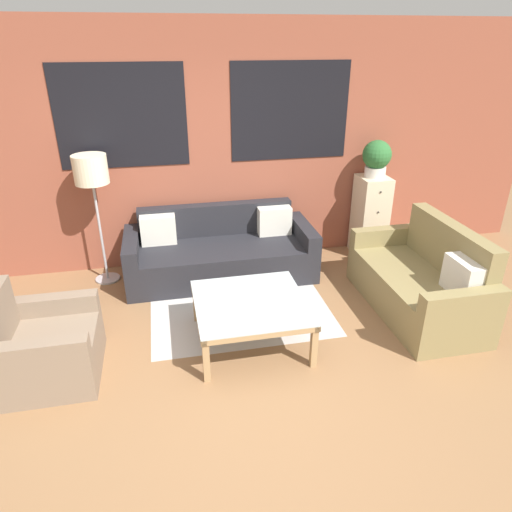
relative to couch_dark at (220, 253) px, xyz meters
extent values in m
plane|color=#8E6642|center=(-0.02, -1.95, -0.28)|extent=(16.00, 16.00, 0.00)
cube|color=brown|center=(-0.02, 0.49, 1.12)|extent=(8.40, 0.08, 2.80)
cube|color=black|center=(-0.97, 0.44, 1.52)|extent=(1.40, 0.01, 1.10)
cube|color=black|center=(0.93, 0.44, 1.52)|extent=(1.40, 0.01, 1.10)
cube|color=#BCB7B2|center=(0.08, -0.77, -0.27)|extent=(1.83, 1.50, 0.00)
cube|color=#232328|center=(0.00, -0.13, -0.08)|extent=(1.84, 0.72, 0.40)
cube|color=#232328|center=(0.00, 0.31, 0.11)|extent=(1.84, 0.16, 0.78)
cube|color=#232328|center=(-1.00, -0.05, 0.01)|extent=(0.16, 0.88, 0.58)
cube|color=#232328|center=(1.00, -0.05, 0.01)|extent=(0.16, 0.88, 0.58)
cube|color=silver|center=(-0.69, 0.15, 0.29)|extent=(0.40, 0.16, 0.34)
cube|color=silver|center=(0.69, 0.15, 0.29)|extent=(0.40, 0.16, 0.34)
cube|color=olive|center=(1.77, -1.19, -0.07)|extent=(0.64, 1.34, 0.42)
cube|color=olive|center=(2.17, -1.19, 0.18)|extent=(0.16, 1.34, 0.92)
cube|color=olive|center=(1.85, -0.45, 0.03)|extent=(0.80, 0.14, 0.62)
cube|color=olive|center=(1.85, -1.93, 0.03)|extent=(0.80, 0.14, 0.62)
cube|color=silver|center=(2.01, -1.64, 0.31)|extent=(0.16, 0.40, 0.34)
cube|color=#84705B|center=(-1.57, -1.51, -0.08)|extent=(0.64, 0.54, 0.40)
cube|color=#84705B|center=(-1.97, -1.51, 0.14)|extent=(0.16, 0.54, 0.84)
cube|color=#84705B|center=(-1.65, -1.85, 0.00)|extent=(0.80, 0.14, 0.56)
cube|color=#84705B|center=(-1.65, -1.17, 0.00)|extent=(0.80, 0.14, 0.56)
cube|color=silver|center=(0.08, -1.40, 0.15)|extent=(0.99, 0.99, 0.01)
cube|color=tan|center=(0.08, -1.87, 0.12)|extent=(0.99, 0.05, 0.05)
cube|color=tan|center=(0.08, -0.93, 0.12)|extent=(0.99, 0.05, 0.05)
cube|color=tan|center=(-0.39, -1.40, 0.12)|extent=(0.05, 0.99, 0.05)
cube|color=tan|center=(0.55, -1.40, 0.12)|extent=(0.05, 0.99, 0.05)
cube|color=tan|center=(-0.38, -1.86, -0.07)|extent=(0.06, 0.05, 0.42)
cube|color=tan|center=(0.54, -1.86, -0.07)|extent=(0.05, 0.05, 0.42)
cube|color=tan|center=(-0.38, -0.94, -0.07)|extent=(0.06, 0.06, 0.42)
cube|color=tan|center=(0.54, -0.94, -0.07)|extent=(0.05, 0.06, 0.42)
cylinder|color=#B2B2B7|center=(-1.33, 0.14, -0.27)|extent=(0.28, 0.28, 0.02)
cylinder|color=#B2B2B7|center=(-1.33, 0.14, 0.32)|extent=(0.03, 0.03, 1.15)
cylinder|color=beige|center=(-1.33, 0.14, 1.04)|extent=(0.36, 0.36, 0.31)
cube|color=beige|center=(1.97, 0.20, 0.24)|extent=(0.36, 0.41, 1.03)
sphere|color=#38332D|center=(1.97, -0.01, 0.62)|extent=(0.02, 0.02, 0.02)
sphere|color=#38332D|center=(1.97, -0.01, 0.36)|extent=(0.02, 0.02, 0.02)
sphere|color=#38332D|center=(1.97, -0.01, 0.11)|extent=(0.02, 0.02, 0.02)
sphere|color=#38332D|center=(1.97, -0.01, -0.15)|extent=(0.02, 0.02, 0.02)
cylinder|color=silver|center=(1.97, 0.20, 0.81)|extent=(0.25, 0.25, 0.13)
sphere|color=#2D6B33|center=(1.97, 0.20, 1.02)|extent=(0.35, 0.35, 0.35)
camera|label=1|loc=(-0.60, -4.85, 2.30)|focal=32.00mm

